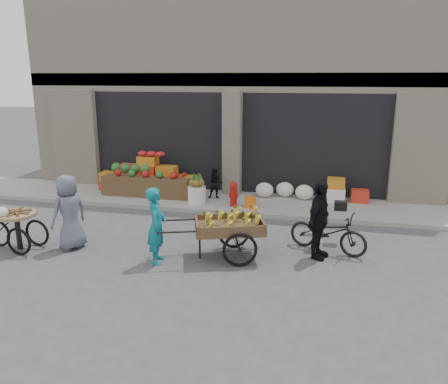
% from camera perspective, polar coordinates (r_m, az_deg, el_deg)
% --- Properties ---
extents(ground, '(80.00, 80.00, 0.00)m').
position_cam_1_polar(ground, '(9.36, -5.46, -8.47)').
color(ground, '#424244').
rests_on(ground, ground).
extents(sidewalk, '(18.00, 2.20, 0.12)m').
position_cam_1_polar(sidewalk, '(13.06, 0.24, -1.30)').
color(sidewalk, gray).
rests_on(sidewalk, ground).
extents(building, '(14.00, 6.45, 7.00)m').
position_cam_1_polar(building, '(16.40, 3.42, 13.71)').
color(building, beige).
rests_on(building, ground).
extents(fruit_display, '(3.10, 1.12, 1.24)m').
position_cam_1_polar(fruit_display, '(13.91, -9.52, 2.11)').
color(fruit_display, red).
rests_on(fruit_display, sidewalk).
extents(pineapple_bin, '(0.52, 0.52, 0.50)m').
position_cam_1_polar(pineapple_bin, '(12.69, -3.57, -0.35)').
color(pineapple_bin, silver).
rests_on(pineapple_bin, sidewalk).
extents(fire_hydrant, '(0.22, 0.22, 0.71)m').
position_cam_1_polar(fire_hydrant, '(12.35, 1.25, -0.12)').
color(fire_hydrant, '#A5140F').
rests_on(fire_hydrant, sidewalk).
extents(orange_bucket, '(0.32, 0.32, 0.30)m').
position_cam_1_polar(orange_bucket, '(12.28, 3.48, -1.37)').
color(orange_bucket, orange).
rests_on(orange_bucket, sidewalk).
extents(right_bay_goods, '(3.35, 0.60, 0.70)m').
position_cam_1_polar(right_bay_goods, '(13.24, 11.93, 0.16)').
color(right_bay_goods, silver).
rests_on(right_bay_goods, sidewalk).
extents(seated_person, '(0.51, 0.43, 0.93)m').
position_cam_1_polar(seated_person, '(13.10, -1.16, 1.12)').
color(seated_person, black).
rests_on(seated_person, sidewalk).
extents(banana_cart, '(2.57, 1.65, 1.00)m').
position_cam_1_polar(banana_cart, '(9.06, 0.38, -4.24)').
color(banana_cart, brown).
rests_on(banana_cart, ground).
extents(vendor_woman, '(0.50, 0.65, 1.58)m').
position_cam_1_polar(vendor_woman, '(8.92, -8.81, -4.35)').
color(vendor_woman, '#10747D').
rests_on(vendor_woman, ground).
extents(tricycle_cart, '(1.44, 0.90, 0.95)m').
position_cam_1_polar(tricycle_cart, '(10.55, -25.41, -3.89)').
color(tricycle_cart, '#9E7F51').
rests_on(tricycle_cart, ground).
extents(vendor_grey, '(0.83, 0.96, 1.66)m').
position_cam_1_polar(vendor_grey, '(10.10, -19.57, -2.50)').
color(vendor_grey, slate).
rests_on(vendor_grey, ground).
extents(bicycle, '(1.82, 1.14, 0.90)m').
position_cam_1_polar(bicycle, '(9.71, 13.42, -5.08)').
color(bicycle, black).
rests_on(bicycle, ground).
extents(cyclist, '(0.71, 1.05, 1.65)m').
position_cam_1_polar(cyclist, '(9.21, 12.31, -3.64)').
color(cyclist, black).
rests_on(cyclist, ground).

